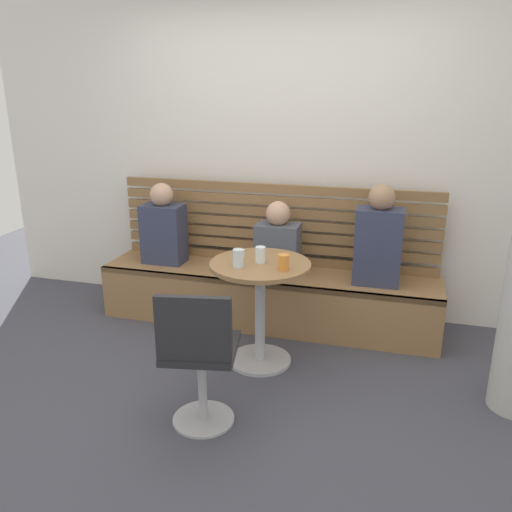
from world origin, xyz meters
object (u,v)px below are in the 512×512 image
at_px(booth_bench, 267,297).
at_px(cup_water_clear, 260,255).
at_px(white_chair, 199,354).
at_px(person_child_middle, 163,228).
at_px(person_adult, 379,240).
at_px(cafe_table, 260,293).
at_px(cup_glass_tall, 238,258).
at_px(person_child_left, 278,242).
at_px(cup_tumbler_orange, 283,262).
at_px(cup_espresso_small, 241,253).

distance_m(booth_bench, cup_water_clear, 0.87).
distance_m(white_chair, person_child_middle, 1.74).
bearing_deg(person_adult, booth_bench, 179.10).
height_order(cafe_table, cup_glass_tall, cup_glass_tall).
bearing_deg(cup_glass_tall, person_child_middle, 139.13).
relative_size(person_adult, person_child_middle, 1.12).
height_order(person_child_left, person_child_middle, person_child_middle).
height_order(cup_water_clear, cup_glass_tall, cup_glass_tall).
bearing_deg(cup_tumbler_orange, person_child_middle, 147.96).
bearing_deg(cafe_table, cup_espresso_small, 155.15).
bearing_deg(cup_espresso_small, cafe_table, -24.85).
relative_size(person_adult, cup_water_clear, 6.85).
relative_size(booth_bench, cup_glass_tall, 22.50).
bearing_deg(cup_glass_tall, white_chair, -91.14).
height_order(booth_bench, person_child_left, person_child_left).
relative_size(person_child_left, cup_glass_tall, 4.80).
height_order(booth_bench, person_child_middle, person_child_middle).
relative_size(cup_espresso_small, cup_tumbler_orange, 0.56).
distance_m(cafe_table, cup_water_clear, 0.28).
relative_size(cafe_table, white_chair, 0.87).
xyz_separation_m(cafe_table, cup_water_clear, (0.00, -0.00, 0.28)).
bearing_deg(person_child_left, white_chair, -93.42).
xyz_separation_m(white_chair, person_child_left, (0.09, 1.48, 0.23)).
distance_m(booth_bench, white_chair, 1.47).
bearing_deg(cup_espresso_small, person_adult, 31.59).
bearing_deg(cup_espresso_small, cup_tumbler_orange, -26.10).
relative_size(cafe_table, cup_water_clear, 6.73).
xyz_separation_m(cafe_table, cup_tumbler_orange, (0.18, -0.09, 0.27)).
height_order(white_chair, cup_espresso_small, white_chair).
xyz_separation_m(person_adult, cup_tumbler_orange, (-0.56, -0.72, 0.01)).
height_order(white_chair, person_child_middle, person_child_middle).
distance_m(booth_bench, cup_glass_tall, 0.96).
bearing_deg(booth_bench, person_child_middle, 178.98).
bearing_deg(white_chair, cafe_table, 81.21).
bearing_deg(person_adult, person_child_left, 177.16).
height_order(white_chair, cup_glass_tall, cup_glass_tall).
xyz_separation_m(person_child_left, cup_water_clear, (0.04, -0.66, 0.10)).
bearing_deg(person_child_middle, cup_water_clear, -32.82).
bearing_deg(cup_glass_tall, booth_bench, 90.15).
bearing_deg(cup_espresso_small, white_chair, -87.79).
distance_m(booth_bench, person_child_left, 0.48).
bearing_deg(cup_tumbler_orange, person_child_left, 106.00).
relative_size(booth_bench, cup_tumbler_orange, 27.00).
bearing_deg(person_child_middle, white_chair, -58.84).
bearing_deg(cup_water_clear, cup_glass_tall, -132.31).
height_order(white_chair, person_child_left, person_child_left).
bearing_deg(cup_tumbler_orange, cup_espresso_small, 153.90).
distance_m(cup_glass_tall, cup_espresso_small, 0.21).
xyz_separation_m(person_adult, cup_water_clear, (-0.73, -0.62, 0.02)).
relative_size(person_child_left, person_child_middle, 0.86).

